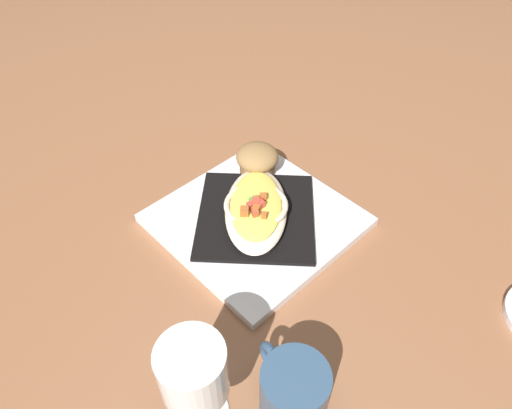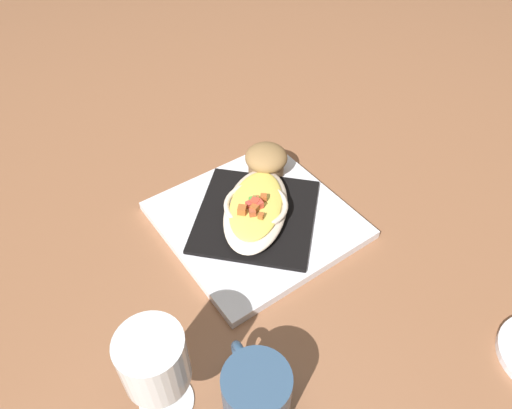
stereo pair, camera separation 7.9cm
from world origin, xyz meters
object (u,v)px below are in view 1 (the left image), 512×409
object	(u,v)px
coffee_mug	(293,392)
gratin_dish	(256,207)
muffin	(257,160)
stemmed_glass	(194,375)
square_plate	(256,220)

from	to	relation	value
coffee_mug	gratin_dish	bearing A→B (deg)	40.79
gratin_dish	muffin	world-z (taller)	muffin
coffee_mug	muffin	bearing A→B (deg)	38.29
muffin	stemmed_glass	xyz separation A→B (m)	(-0.41, -0.18, 0.06)
square_plate	stemmed_glass	size ratio (longest dim) A/B	1.95
square_plate	coffee_mug	world-z (taller)	coffee_mug
square_plate	coffee_mug	xyz separation A→B (m)	(-0.24, -0.21, 0.03)
square_plate	muffin	world-z (taller)	muffin
muffin	coffee_mug	xyz separation A→B (m)	(-0.34, -0.27, -0.01)
gratin_dish	muffin	bearing A→B (deg)	31.45
muffin	stemmed_glass	bearing A→B (deg)	-156.58
stemmed_glass	square_plate	bearing A→B (deg)	20.61
muffin	stemmed_glass	distance (m)	0.45
coffee_mug	stemmed_glass	world-z (taller)	stemmed_glass
square_plate	gratin_dish	world-z (taller)	gratin_dish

